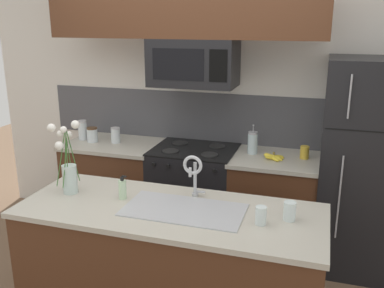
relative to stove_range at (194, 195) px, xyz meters
name	(u,v)px	position (x,y,z in m)	size (l,w,h in m)	color
rear_partition	(236,103)	(0.30, 0.38, 0.84)	(5.20, 0.10, 2.60)	silver
splash_band	(204,117)	(0.00, 0.32, 0.69)	(3.26, 0.01, 0.48)	#4C4C51
back_counter_left	(116,186)	(-0.82, 0.00, -0.01)	(0.91, 0.65, 0.91)	#4C2B19
back_counter_right	(273,205)	(0.75, 0.00, -0.01)	(0.76, 0.65, 0.91)	#4C2B19
stove_range	(194,195)	(0.00, 0.00, 0.00)	(0.76, 0.64, 0.93)	black
microwave	(194,63)	(0.00, -0.02, 1.24)	(0.74, 0.40, 0.41)	black
upper_cabinet_band	(184,1)	(-0.08, -0.05, 1.75)	(2.38, 0.34, 0.60)	#4C2B19
refrigerator	(372,168)	(1.52, 0.02, 0.43)	(0.83, 0.74, 1.78)	black
storage_jar_tall	(83,130)	(-1.16, 0.01, 0.55)	(0.09, 0.09, 0.19)	silver
storage_jar_medium	(92,135)	(-1.03, -0.03, 0.52)	(0.10, 0.10, 0.14)	silver
storage_jar_short	(116,135)	(-0.80, 0.01, 0.52)	(0.09, 0.09, 0.15)	silver
banana_bunch	(274,157)	(0.73, -0.06, 0.47)	(0.19, 0.16, 0.08)	yellow
french_press	(253,143)	(0.53, 0.06, 0.55)	(0.09, 0.09, 0.27)	silver
coffee_tin	(305,152)	(0.98, 0.05, 0.50)	(0.08, 0.08, 0.11)	gold
island_counter	(171,271)	(0.22, -1.25, -0.01)	(1.96, 0.76, 0.91)	#4C2B19
kitchen_sink	(184,220)	(0.32, -1.25, 0.38)	(0.76, 0.40, 0.16)	#ADAFB5
sink_faucet	(193,171)	(0.32, -1.05, 0.65)	(0.14, 0.14, 0.31)	#B7BABF
dish_soap_bottle	(122,189)	(-0.13, -1.20, 0.52)	(0.06, 0.05, 0.16)	beige
drinking_glass	(261,215)	(0.81, -1.29, 0.50)	(0.07, 0.07, 0.11)	silver
spare_glass	(290,211)	(0.96, -1.19, 0.51)	(0.07, 0.07, 0.11)	silver
flower_vase	(69,170)	(-0.53, -1.22, 0.62)	(0.15, 0.21, 0.50)	silver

